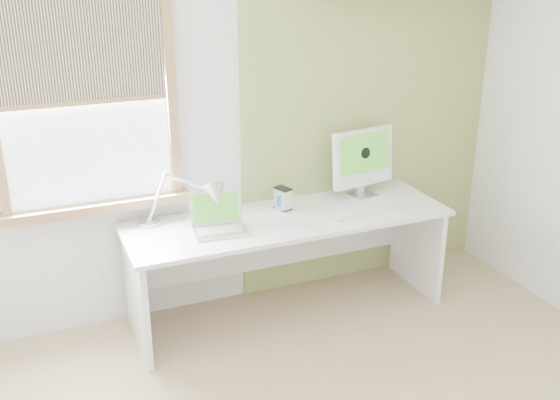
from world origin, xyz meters
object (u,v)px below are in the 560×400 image
desk (285,240)px  external_drive (283,198)px  desk_lamp (202,197)px  imac (363,159)px  laptop (218,221)px

desk → external_drive: bearing=75.2°
desk_lamp → imac: bearing=3.8°
desk → imac: 0.82m
desk → laptop: (-0.50, -0.08, 0.25)m
desk → desk_lamp: (-0.56, 0.04, 0.38)m
external_drive → desk_lamp: bearing=-175.4°
desk_lamp → external_drive: desk_lamp is taller
laptop → imac: (1.16, 0.20, 0.22)m
desk_lamp → imac: (1.22, 0.08, 0.09)m
laptop → external_drive: size_ratio=2.33×
desk_lamp → imac: 1.23m
laptop → desk: bearing=8.9°
desk_lamp → laptop: size_ratio=1.64×
external_drive → imac: size_ratio=0.30×
desk_lamp → desk: bearing=-4.2°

